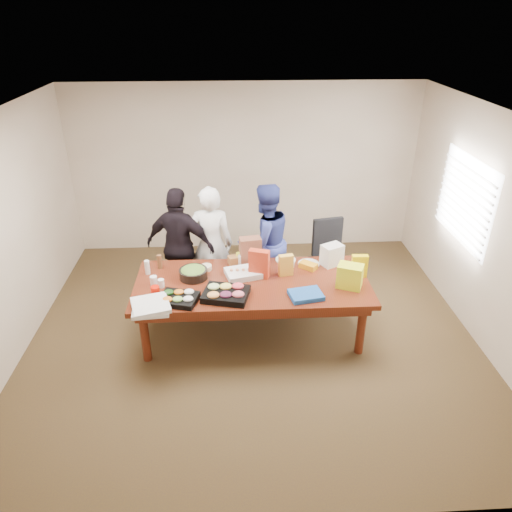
{
  "coord_description": "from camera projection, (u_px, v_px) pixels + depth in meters",
  "views": [
    {
      "loc": [
        -0.22,
        -4.88,
        3.68
      ],
      "look_at": [
        0.05,
        0.1,
        1.04
      ],
      "focal_mm": 33.35,
      "sensor_mm": 36.0,
      "label": 1
    }
  ],
  "objects": [
    {
      "name": "plate_b",
      "position": [
        286.0,
        260.0,
        6.16
      ],
      "size": [
        0.3,
        0.3,
        0.02
      ],
      "primitive_type": "cylinder",
      "rotation": [
        0.0,
        0.0,
        0.15
      ],
      "color": "#E9ECCC",
      "rests_on": "conference_table"
    },
    {
      "name": "pizza_box_upper",
      "position": [
        151.0,
        305.0,
        5.12
      ],
      "size": [
        0.48,
        0.48,
        0.04
      ],
      "primitive_type": "cube",
      "rotation": [
        0.0,
        0.0,
        0.29
      ],
      "color": "white",
      "rests_on": "pizza_box_lower"
    },
    {
      "name": "wall_left",
      "position": [
        5.0,
        242.0,
        5.27
      ],
      "size": [
        0.04,
        5.0,
        2.7
      ],
      "primitive_type": "cube",
      "color": "beige",
      "rests_on": "floor"
    },
    {
      "name": "person_right",
      "position": [
        265.0,
        242.0,
        6.49
      ],
      "size": [
        1.0,
        0.93,
        1.65
      ],
      "primitive_type": "imported",
      "rotation": [
        0.0,
        0.0,
        3.63
      ],
      "color": "navy",
      "rests_on": "floor"
    },
    {
      "name": "pizza_box_lower",
      "position": [
        151.0,
        307.0,
        5.16
      ],
      "size": [
        0.42,
        0.42,
        0.04
      ],
      "primitive_type": "cube",
      "rotation": [
        0.0,
        0.0,
        0.09
      ],
      "color": "silver",
      "rests_on": "conference_table"
    },
    {
      "name": "kraft_bag",
      "position": [
        250.0,
        251.0,
        6.02
      ],
      "size": [
        0.29,
        0.19,
        0.35
      ],
      "primitive_type": "cube",
      "rotation": [
        0.0,
        0.0,
        0.14
      ],
      "color": "brown",
      "rests_on": "conference_table"
    },
    {
      "name": "floor",
      "position": [
        252.0,
        333.0,
        6.04
      ],
      "size": [
        5.5,
        5.0,
        0.02
      ],
      "primitive_type": "cube",
      "color": "#47301E",
      "rests_on": "ground"
    },
    {
      "name": "sheet_cake",
      "position": [
        243.0,
        273.0,
        5.8
      ],
      "size": [
        0.48,
        0.41,
        0.07
      ],
      "primitive_type": "cube",
      "rotation": [
        0.0,
        0.0,
        0.26
      ],
      "color": "white",
      "rests_on": "conference_table"
    },
    {
      "name": "banana_bunch",
      "position": [
        308.0,
        266.0,
        5.96
      ],
      "size": [
        0.24,
        0.23,
        0.07
      ],
      "primitive_type": "cube",
      "rotation": [
        0.0,
        0.0,
        -0.7
      ],
      "color": "orange",
      "rests_on": "conference_table"
    },
    {
      "name": "fruit_tray",
      "position": [
        226.0,
        294.0,
        5.37
      ],
      "size": [
        0.58,
        0.5,
        0.08
      ],
      "primitive_type": "cube",
      "rotation": [
        0.0,
        0.0,
        -0.24
      ],
      "color": "black",
      "rests_on": "conference_table"
    },
    {
      "name": "window_panel",
      "position": [
        465.0,
        200.0,
        6.0
      ],
      "size": [
        0.03,
        1.4,
        1.1
      ],
      "primitive_type": "cube",
      "color": "white",
      "rests_on": "wall_right"
    },
    {
      "name": "salad_bowl",
      "position": [
        193.0,
        274.0,
        5.75
      ],
      "size": [
        0.41,
        0.41,
        0.11
      ],
      "primitive_type": "cylinder",
      "rotation": [
        0.0,
        0.0,
        0.2
      ],
      "color": "black",
      "rests_on": "conference_table"
    },
    {
      "name": "chip_bag_red",
      "position": [
        259.0,
        264.0,
        5.71
      ],
      "size": [
        0.26,
        0.17,
        0.36
      ],
      "primitive_type": "cube",
      "rotation": [
        0.0,
        0.0,
        -0.32
      ],
      "color": "red",
      "rests_on": "conference_table"
    },
    {
      "name": "chip_bag_orange",
      "position": [
        286.0,
        265.0,
        5.77
      ],
      "size": [
        0.19,
        0.11,
        0.27
      ],
      "primitive_type": "cube",
      "rotation": [
        0.0,
        0.0,
        0.17
      ],
      "color": "gold",
      "rests_on": "conference_table"
    },
    {
      "name": "dip_bowl_b",
      "position": [
        206.0,
        267.0,
        5.94
      ],
      "size": [
        0.14,
        0.14,
        0.06
      ],
      "primitive_type": "cylinder",
      "rotation": [
        0.0,
        0.0,
        0.01
      ],
      "color": "beige",
      "rests_on": "conference_table"
    },
    {
      "name": "conference_table",
      "position": [
        252.0,
        308.0,
        5.86
      ],
      "size": [
        2.8,
        1.2,
        0.75
      ],
      "primitive_type": "cube",
      "color": "#4C1C0F",
      "rests_on": "floor"
    },
    {
      "name": "chip_bag_yellow",
      "position": [
        359.0,
        266.0,
        5.74
      ],
      "size": [
        0.19,
        0.09,
        0.28
      ],
      "primitive_type": "cube",
      "rotation": [
        0.0,
        0.0,
        -0.05
      ],
      "color": "yellow",
      "rests_on": "conference_table"
    },
    {
      "name": "grocery_bag_white",
      "position": [
        332.0,
        255.0,
        6.01
      ],
      "size": [
        0.31,
        0.28,
        0.27
      ],
      "primitive_type": "cube",
      "rotation": [
        0.0,
        0.0,
        0.47
      ],
      "color": "silver",
      "rests_on": "conference_table"
    },
    {
      "name": "ceiling",
      "position": [
        251.0,
        114.0,
        4.77
      ],
      "size": [
        5.5,
        5.0,
        0.02
      ],
      "primitive_type": "cube",
      "color": "white",
      "rests_on": "wall_back"
    },
    {
      "name": "mustard_bottle",
      "position": [
        238.0,
        258.0,
        6.06
      ],
      "size": [
        0.06,
        0.06,
        0.15
      ],
      "primitive_type": "cylinder",
      "rotation": [
        0.0,
        0.0,
        -0.15
      ],
      "color": "#F3F937",
      "rests_on": "conference_table"
    },
    {
      "name": "dressing_bottle",
      "position": [
        160.0,
        262.0,
        5.94
      ],
      "size": [
        0.06,
        0.06,
        0.18
      ],
      "primitive_type": "cylinder",
      "rotation": [
        0.0,
        0.0,
        -0.03
      ],
      "color": "brown",
      "rests_on": "conference_table"
    },
    {
      "name": "grocery_bag_yellow",
      "position": [
        350.0,
        276.0,
        5.52
      ],
      "size": [
        0.34,
        0.29,
        0.28
      ],
      "primitive_type": "cube",
      "rotation": [
        0.0,
        0.0,
        -0.41
      ],
      "color": "yellow",
      "rests_on": "conference_table"
    },
    {
      "name": "veggie_tray",
      "position": [
        179.0,
        299.0,
        5.3
      ],
      "size": [
        0.49,
        0.42,
        0.06
      ],
      "primitive_type": "cube",
      "rotation": [
        0.0,
        0.0,
        -0.27
      ],
      "color": "black",
      "rests_on": "conference_table"
    },
    {
      "name": "person_left",
      "position": [
        180.0,
        246.0,
        6.38
      ],
      "size": [
        1.03,
        0.68,
        1.63
      ],
      "primitive_type": "imported",
      "rotation": [
        0.0,
        0.0,
        2.82
      ],
      "color": "black",
      "rests_on": "floor"
    },
    {
      "name": "plate_a",
      "position": [
        309.0,
        264.0,
        6.06
      ],
      "size": [
        0.35,
        0.35,
        0.02
      ],
      "primitive_type": "cylinder",
      "rotation": [
        0.0,
        0.0,
        -0.33
      ],
      "color": "silver",
      "rests_on": "conference_table"
    },
    {
      "name": "mayo_jar",
      "position": [
        241.0,
        260.0,
        6.02
      ],
      "size": [
        0.11,
        0.11,
        0.14
      ],
      "primitive_type": "cylinder",
      "rotation": [
        0.0,
        0.0,
        0.24
      ],
      "color": "silver",
      "rests_on": "conference_table"
    },
    {
      "name": "clear_cup_a",
      "position": [
        161.0,
        283.0,
        5.56
      ],
      "size": [
        0.07,
        0.07,
        0.1
      ],
      "primitive_type": "cylinder",
      "rotation": [
        0.0,
        0.0,
        -0.01
      ],
      "color": "white",
      "rests_on": "conference_table"
    },
    {
      "name": "bread_loaf",
      "position": [
        239.0,
        259.0,
        6.07
      ],
      "size": [
        0.3,
        0.19,
        0.11
      ],
      "primitive_type": "cube",
      "rotation": [
        0.0,
        0.0,
        0.28
      ],
      "color": "#9D6635",
      "rests_on": "conference_table"
    },
    {
      "name": "dip_bowl_a",
      "position": [
        289.0,
        265.0,
        6.0
      ],
      "size": [
        0.15,
        0.15,
        0.05
      ],
      "primitive_type": "cylinder",
      "rotation": [
        0.0,
        0.0,
        0.09
      ],
      "color": "silver",
      "rests_on": "conference_table"
    },
    {
      "name": "window_blinds",
      "position": [
        462.0,
        200.0,
        5.99
      ],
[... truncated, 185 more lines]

